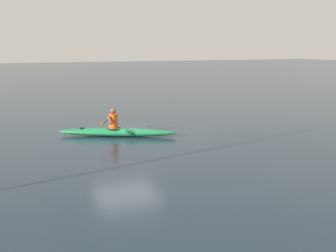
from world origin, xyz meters
TOP-DOWN VIEW (x-y plane):
  - ground_plane at (0.00, 0.00)m, footprint 160.00×160.00m
  - kayak at (0.39, 0.21)m, footprint 4.24×2.64m
  - kayaker at (0.53, 0.13)m, footprint 1.18×2.16m

SIDE VIEW (x-z plane):
  - ground_plane at x=0.00m, z-range 0.00..0.00m
  - kayak at x=0.39m, z-range 0.00..0.31m
  - kayaker at x=0.53m, z-range 0.26..1.01m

